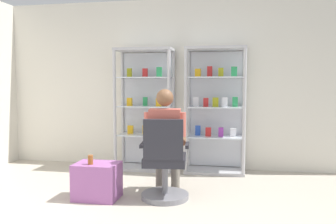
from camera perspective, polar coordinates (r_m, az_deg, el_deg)
back_wall at (r=5.62m, az=2.34°, el=4.63°), size 6.00×0.10×2.70m
display_cabinet_left at (r=5.51m, az=-3.69°, el=0.59°), size 0.90×0.45×1.90m
display_cabinet_right at (r=5.34m, az=7.81°, el=0.47°), size 0.90×0.45×1.90m
office_chair at (r=4.04m, az=-0.58°, el=-8.99°), size 0.59×0.56×0.96m
seated_shopkeeper at (r=4.14m, az=-0.38°, el=-4.18°), size 0.52×0.59×1.29m
storage_crate at (r=4.22m, az=-11.60°, el=-11.07°), size 0.51×0.38×0.42m
tea_glass at (r=4.11m, az=-12.67°, el=-7.68°), size 0.06×0.06×0.11m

